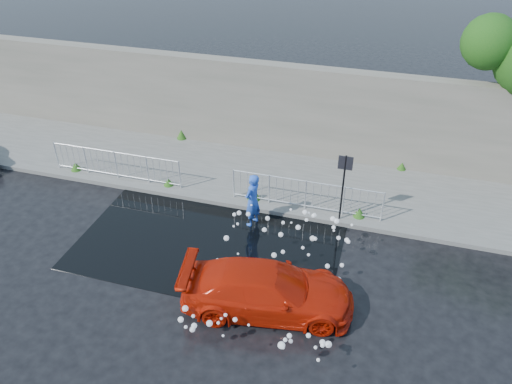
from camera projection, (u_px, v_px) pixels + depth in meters
The scene contains 12 objects.
ground at pixel (183, 259), 14.86m from camera, with size 90.00×90.00×0.00m, color black.
pavement at pixel (235, 173), 18.82m from camera, with size 30.00×4.00×0.15m, color #5A5B56.
curb at pixel (217, 201), 17.21m from camera, with size 30.00×0.25×0.16m, color #5A5B56.
retaining_wall at pixel (252, 105), 19.57m from camera, with size 30.00×0.60×3.50m, color #636053.
puddle at pixel (210, 241), 15.54m from camera, with size 8.00×5.00×0.01m, color black.
sign_post at pixel (344, 178), 15.40m from camera, with size 0.45×0.06×2.50m.
railing_left at pixel (116, 164), 18.07m from camera, with size 5.05×0.05×1.10m.
railing_right at pixel (306, 194), 16.43m from camera, with size 5.05×0.05×1.10m.
weeds at pixel (228, 173), 18.30m from camera, with size 12.17×3.93×0.45m.
water_spray at pixel (277, 264), 13.60m from camera, with size 3.73×5.22×1.09m.
red_car at pixel (268, 290), 12.87m from camera, with size 1.81×4.46×1.30m, color red.
person at pixel (252, 200), 15.79m from camera, with size 0.67×0.44×1.85m, color blue.
Camera 1 is at (5.26, -10.22, 9.87)m, focal length 35.00 mm.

